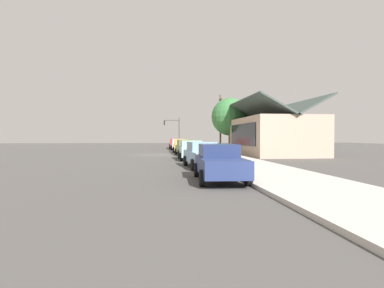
% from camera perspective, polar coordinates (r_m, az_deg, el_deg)
% --- Properties ---
extents(ground_plane, '(120.00, 120.00, 0.00)m').
position_cam_1_polar(ground_plane, '(32.34, -6.20, -2.03)').
color(ground_plane, '#4C4947').
extents(sidewalk_curb, '(60.00, 4.20, 0.16)m').
position_cam_1_polar(sidewalk_curb, '(32.83, 3.62, -1.83)').
color(sidewalk_curb, beige).
rests_on(sidewalk_curb, ground).
extents(car_cherry, '(4.65, 2.16, 1.59)m').
position_cam_1_polar(car_cherry, '(49.78, -3.10, 0.12)').
color(car_cherry, red).
rests_on(car_cherry, ground).
extents(car_silver, '(4.36, 2.00, 1.59)m').
position_cam_1_polar(car_silver, '(43.70, -2.67, -0.06)').
color(car_silver, silver).
rests_on(car_silver, ground).
extents(car_mustard, '(4.41, 2.10, 1.59)m').
position_cam_1_polar(car_mustard, '(37.09, -2.01, -0.32)').
color(car_mustard, gold).
rests_on(car_mustard, ground).
extents(car_olive, '(4.75, 2.18, 1.59)m').
position_cam_1_polar(car_olive, '(31.45, -1.12, -0.63)').
color(car_olive, olive).
rests_on(car_olive, ground).
extents(car_seafoam, '(4.50, 2.16, 1.59)m').
position_cam_1_polar(car_seafoam, '(25.35, -0.13, -1.12)').
color(car_seafoam, '#9ED1BC').
rests_on(car_seafoam, ground).
extents(car_skyblue, '(4.90, 2.16, 1.59)m').
position_cam_1_polar(car_skyblue, '(18.99, 1.95, -1.96)').
color(car_skyblue, '#8CB7E0').
rests_on(car_skyblue, ground).
extents(car_navy, '(4.75, 2.17, 1.59)m').
position_cam_1_polar(car_navy, '(13.41, 5.12, -3.36)').
color(car_navy, navy).
rests_on(car_navy, ground).
extents(storefront_building, '(11.69, 7.04, 5.81)m').
position_cam_1_polar(storefront_building, '(33.16, 14.99, 1.62)').
color(storefront_building, tan).
rests_on(storefront_building, ground).
extents(shade_tree, '(4.77, 4.77, 6.82)m').
position_cam_1_polar(shade_tree, '(39.09, 7.16, 5.04)').
color(shade_tree, brown).
rests_on(shade_tree, ground).
extents(traffic_light_main, '(0.37, 2.79, 5.20)m').
position_cam_1_polar(traffic_light_main, '(53.95, -3.54, 3.06)').
color(traffic_light_main, '#383833').
rests_on(traffic_light_main, ground).
extents(utility_pole_wooden, '(1.80, 0.24, 7.50)m').
position_cam_1_polar(utility_pole_wooden, '(41.07, 5.32, 4.18)').
color(utility_pole_wooden, brown).
rests_on(utility_pole_wooden, ground).
extents(fire_hydrant_red, '(0.22, 0.22, 0.71)m').
position_cam_1_polar(fire_hydrant_red, '(37.24, 0.26, -0.80)').
color(fire_hydrant_red, red).
rests_on(fire_hydrant_red, sidewalk_curb).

